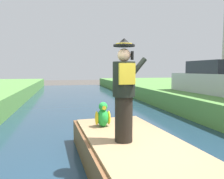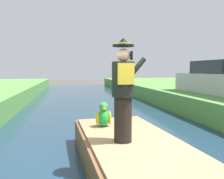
# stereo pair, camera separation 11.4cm
# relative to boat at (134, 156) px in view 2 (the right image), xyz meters

# --- Properties ---
(boat) EXTENTS (2.05, 4.30, 0.61)m
(boat) POSITION_rel_boat_xyz_m (0.00, 0.00, 0.00)
(boat) COLOR brown
(boat) RESTS_ON canal_water
(person_pirate) EXTENTS (0.61, 0.42, 1.85)m
(person_pirate) POSITION_rel_boat_xyz_m (-0.23, -0.05, 1.23)
(person_pirate) COLOR black
(person_pirate) RESTS_ON boat
(parrot_plush) EXTENTS (0.36, 0.34, 0.57)m
(parrot_plush) POSITION_rel_boat_xyz_m (-0.41, 1.06, 0.55)
(parrot_plush) COLOR green
(parrot_plush) RESTS_ON boat
(parked_car_silver) EXTENTS (1.90, 4.08, 1.50)m
(parked_car_silver) POSITION_rel_boat_xyz_m (5.57, 5.22, 1.16)
(parked_car_silver) COLOR #B7B7BC
(parked_car_silver) RESTS_ON grass_bank_far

